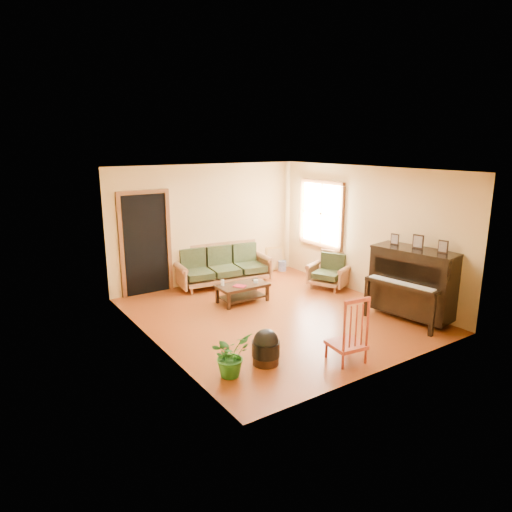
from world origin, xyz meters
TOP-DOWN VIEW (x-y plane):
  - floor at (0.00, 0.00)m, footprint 5.00×5.00m
  - doorway at (-1.45, 2.48)m, footprint 1.08×0.16m
  - window at (2.21, 1.30)m, footprint 0.12×1.36m
  - sofa at (0.14, 2.08)m, footprint 2.14×1.11m
  - coffee_table at (-0.12, 0.91)m, footprint 0.99×0.54m
  - armchair at (1.89, 0.65)m, footprint 0.98×1.00m
  - piano at (1.91, -1.47)m, footprint 1.07×1.55m
  - footstool at (-1.21, -1.44)m, footprint 0.52×0.52m
  - red_chair at (-0.20, -2.00)m, footprint 0.52×0.56m
  - leaning_frame at (1.75, 2.41)m, footprint 0.47×0.20m
  - ceramic_crock at (1.88, 2.28)m, footprint 0.23×0.23m
  - potted_plant at (-1.79, -1.46)m, footprint 0.64×0.58m
  - book at (-0.31, 0.77)m, footprint 0.27×0.29m
  - candle at (-0.48, 1.07)m, footprint 0.09×0.09m
  - glass_jar at (0.16, 0.86)m, footprint 0.12×0.12m
  - remote at (0.25, 1.04)m, footprint 0.16×0.08m

SIDE VIEW (x-z plane):
  - floor at x=0.00m, z-range 0.00..0.00m
  - ceramic_crock at x=1.88m, z-range 0.00..0.25m
  - coffee_table at x=-0.12m, z-range 0.00..0.36m
  - footstool at x=-1.21m, z-range 0.00..0.38m
  - potted_plant at x=-1.79m, z-range 0.00..0.60m
  - leaning_frame at x=1.75m, z-range 0.00..0.61m
  - remote at x=0.25m, z-range 0.36..0.38m
  - book at x=-0.31m, z-range 0.36..0.38m
  - armchair at x=1.89m, z-range 0.00..0.77m
  - glass_jar at x=0.16m, z-range 0.36..0.42m
  - candle at x=-0.48m, z-range 0.36..0.48m
  - sofa at x=0.14m, z-range 0.00..0.87m
  - red_chair at x=-0.20m, z-range 0.00..0.99m
  - piano at x=1.91m, z-range 0.00..1.27m
  - doorway at x=-1.45m, z-range 0.00..2.05m
  - window at x=2.21m, z-range 0.77..2.23m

